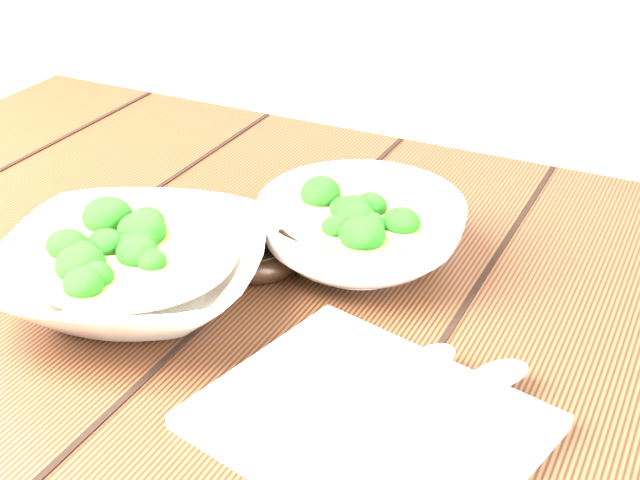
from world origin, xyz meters
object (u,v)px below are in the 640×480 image
(soup_bowl_front, at_px, (134,269))
(soup_bowl_back, at_px, (361,228))
(table, at_px, (270,387))
(trivet, at_px, (255,254))
(napkin, at_px, (369,422))

(soup_bowl_front, relative_size, soup_bowl_back, 1.34)
(table, height_order, soup_bowl_front, soup_bowl_front)
(soup_bowl_front, relative_size, trivet, 3.23)
(table, height_order, soup_bowl_back, soup_bowl_back)
(soup_bowl_back, bearing_deg, napkin, -64.50)
(soup_bowl_front, height_order, trivet, soup_bowl_front)
(soup_bowl_front, bearing_deg, soup_bowl_back, 45.29)
(table, bearing_deg, soup_bowl_back, 56.28)
(soup_bowl_front, xyz_separation_m, napkin, (0.27, -0.07, -0.03))
(trivet, relative_size, napkin, 0.41)
(trivet, distance_m, napkin, 0.26)
(trivet, bearing_deg, soup_bowl_back, 31.32)
(table, height_order, napkin, napkin)
(table, bearing_deg, soup_bowl_front, -144.25)
(soup_bowl_front, xyz_separation_m, trivet, (0.07, 0.10, -0.02))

